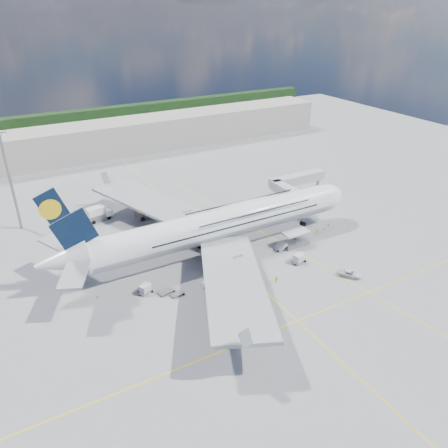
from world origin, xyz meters
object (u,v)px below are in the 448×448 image
dolly_row_b (219,318)px  cone_nose (325,229)px  airliner (221,224)px  dolly_row_a (177,294)px  crew_nose (329,223)px  cone_wing_left_inner (189,225)px  dolly_back (145,288)px  catering_truck_inner (148,210)px  dolly_nose_near (281,248)px  crew_van (283,244)px  baggage_tug (209,283)px  cone_wing_right_outer (238,295)px  catering_truck_outer (99,214)px  crew_tug (276,280)px  cone_wing_left_outer (156,218)px  crew_loader (317,232)px  service_van (350,274)px  jet_bridge (294,185)px  light_mast (10,181)px  cone_wing_right_inner (217,277)px  dolly_nose_far (299,258)px  crew_wing (228,304)px  dolly_row_c (166,291)px  cargo_loader (295,241)px  cone_tail (97,297)px

dolly_row_b → cone_nose: bearing=32.7°
airliner → dolly_row_a: 21.31m
crew_nose → cone_wing_left_inner: bearing=112.1°
dolly_back → catering_truck_inner: (12.99, 32.76, 1.08)m
dolly_row_b → dolly_nose_near: size_ratio=0.79×
crew_van → cone_wing_left_inner: size_ratio=3.10×
baggage_tug → crew_nose: bearing=-7.7°
cone_wing_right_outer → catering_truck_outer: bearing=107.8°
crew_tug → cone_wing_left_outer: crew_tug is taller
dolly_row_b → cone_nose: cone_nose is taller
baggage_tug → cone_wing_right_outer: bearing=-78.8°
crew_loader → service_van: bearing=-80.5°
dolly_row_a → crew_loader: crew_loader is taller
jet_bridge → dolly_back: (-51.36, -18.72, -5.81)m
light_mast → cone_wing_right_inner: (33.74, -45.33, -12.91)m
airliner → jet_bridge: airliner is taller
dolly_nose_far → crew_loader: 14.75m
catering_truck_inner → jet_bridge: bearing=-25.5°
crew_nose → crew_wing: crew_wing is taller
dolly_row_c → cone_wing_right_outer: size_ratio=7.38×
cargo_loader → dolly_back: cargo_loader is taller
cone_tail → catering_truck_outer: bearing=74.4°
catering_truck_inner → cone_tail: (-21.99, -29.69, -1.85)m
jet_bridge → dolly_back: bearing=-160.0°
airliner → catering_truck_inner: airliner is taller
cone_wing_right_inner → light_mast: bearing=126.7°
baggage_tug → crew_wing: size_ratio=1.82×
airliner → dolly_back: size_ratio=22.93×
dolly_row_a → crew_nose: crew_nose is taller
crew_nose → cone_wing_right_outer: (-36.63, -14.45, -0.60)m
dolly_nose_far → cone_wing_left_inner: (-14.11, 28.60, -0.90)m
dolly_nose_far → cone_wing_left_outer: bearing=101.4°
airliner → crew_tug: 19.40m
crew_tug → cone_tail: crew_tug is taller
cargo_loader → dolly_nose_far: cargo_loader is taller
airliner → crew_wing: size_ratio=40.93×
dolly_back → catering_truck_outer: bearing=59.2°
catering_truck_inner → crew_wing: (-0.81, -45.25, -1.15)m
baggage_tug → cone_wing_right_inner: bearing=10.9°
dolly_row_c → cone_wing_right_inner: (11.60, -0.43, -0.09)m
baggage_tug → crew_nose: baggage_tug is taller
cone_wing_right_inner → service_van: bearing=-27.9°
crew_van → crew_tug: bearing=110.5°
dolly_row_a → crew_nose: bearing=0.1°
crew_wing → crew_van: 27.19m
dolly_nose_near → cone_wing_right_inner: cone_wing_right_inner is taller
dolly_row_b → crew_tug: (16.11, 4.20, 0.62)m
service_van → crew_tug: 16.45m
catering_truck_inner → cone_nose: bearing=-43.6°
jet_bridge → cone_tail: bearing=-165.5°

